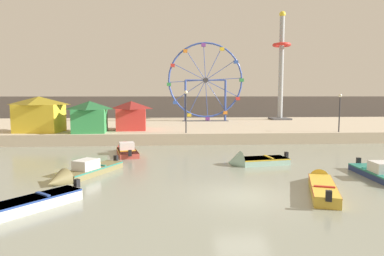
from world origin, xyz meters
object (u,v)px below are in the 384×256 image
(promenade_lamp_far, at_px, (340,107))
(carnival_booth_yellow_awning, at_px, (39,114))
(motorboat_mustard_yellow, at_px, (321,184))
(ferris_wheel_blue_frame, at_px, (206,82))
(carnival_booth_red_striped, at_px, (131,115))
(promenade_lamp_near, at_px, (186,105))
(motorboat_pale_grey, at_px, (11,209))
(drop_tower_steel_tower, at_px, (281,67))
(motorboat_seafoam, at_px, (251,161))
(motorboat_faded_red, at_px, (126,150))
(motorboat_olive_wood, at_px, (81,173))
(carnival_booth_green_kiosk, at_px, (90,116))

(promenade_lamp_far, bearing_deg, carnival_booth_yellow_awning, 176.46)
(motorboat_mustard_yellow, distance_m, ferris_wheel_blue_frame, 31.51)
(ferris_wheel_blue_frame, distance_m, carnival_booth_red_striped, 14.97)
(promenade_lamp_near, xyz_separation_m, promenade_lamp_far, (15.04, -0.02, -0.18))
(motorboat_pale_grey, height_order, carnival_booth_red_striped, carnival_booth_red_striped)
(ferris_wheel_blue_frame, xyz_separation_m, drop_tower_steel_tower, (11.32, 2.19, 2.19))
(drop_tower_steel_tower, distance_m, carnival_booth_yellow_awning, 33.19)
(promenade_lamp_near, relative_size, promenade_lamp_far, 1.09)
(motorboat_seafoam, bearing_deg, motorboat_pale_grey, 27.57)
(motorboat_faded_red, relative_size, promenade_lamp_far, 1.35)
(carnival_booth_red_striped, bearing_deg, motorboat_olive_wood, -97.12)
(motorboat_pale_grey, relative_size, motorboat_olive_wood, 0.85)
(motorboat_seafoam, relative_size, drop_tower_steel_tower, 0.28)
(ferris_wheel_blue_frame, distance_m, drop_tower_steel_tower, 11.74)
(motorboat_olive_wood, bearing_deg, promenade_lamp_far, 147.45)
(ferris_wheel_blue_frame, relative_size, promenade_lamp_far, 2.92)
(motorboat_faded_red, bearing_deg, motorboat_mustard_yellow, -148.44)
(drop_tower_steel_tower, bearing_deg, ferris_wheel_blue_frame, -169.06)
(motorboat_seafoam, distance_m, motorboat_mustard_yellow, 6.48)
(motorboat_olive_wood, height_order, carnival_booth_red_striped, carnival_booth_red_striped)
(promenade_lamp_far, bearing_deg, motorboat_olive_wood, -149.48)
(motorboat_olive_wood, relative_size, motorboat_seafoam, 1.26)
(motorboat_faded_red, distance_m, drop_tower_steel_tower, 30.49)
(motorboat_faded_red, bearing_deg, carnival_booth_red_striped, -9.29)
(ferris_wheel_blue_frame, relative_size, carnival_booth_red_striped, 2.99)
(motorboat_mustard_yellow, relative_size, promenade_lamp_near, 1.39)
(motorboat_mustard_yellow, bearing_deg, carnival_booth_green_kiosk, 60.97)
(ferris_wheel_blue_frame, distance_m, promenade_lamp_near, 15.36)
(motorboat_mustard_yellow, bearing_deg, motorboat_olive_wood, 95.13)
(motorboat_faded_red, relative_size, carnival_booth_green_kiosk, 1.25)
(motorboat_seafoam, bearing_deg, motorboat_faded_red, -39.68)
(carnival_booth_yellow_awning, relative_size, carnival_booth_red_striped, 1.32)
(carnival_booth_red_striped, bearing_deg, motorboat_pale_grey, -99.05)
(motorboat_seafoam, height_order, carnival_booth_green_kiosk, carnival_booth_green_kiosk)
(motorboat_olive_wood, bearing_deg, motorboat_faded_red, -163.75)
(ferris_wheel_blue_frame, distance_m, carnival_booth_yellow_awning, 22.17)
(motorboat_seafoam, relative_size, ferris_wheel_blue_frame, 0.41)
(motorboat_seafoam, height_order, carnival_booth_red_striped, carnival_booth_red_striped)
(motorboat_pale_grey, xyz_separation_m, promenade_lamp_near, (7.74, 18.76, 3.43))
(motorboat_olive_wood, distance_m, promenade_lamp_near, 14.78)
(promenade_lamp_far, bearing_deg, motorboat_mustard_yellow, -119.58)
(drop_tower_steel_tower, distance_m, carnival_booth_red_striped, 25.11)
(carnival_booth_green_kiosk, bearing_deg, motorboat_seafoam, -45.33)
(motorboat_faded_red, xyz_separation_m, motorboat_olive_wood, (-1.52, -8.08, 0.02))
(motorboat_pale_grey, distance_m, promenade_lamp_near, 20.58)
(drop_tower_steel_tower, xyz_separation_m, carnival_booth_red_striped, (-20.26, -13.54, -6.07))
(motorboat_olive_wood, bearing_deg, motorboat_pale_grey, 16.06)
(motorboat_faded_red, distance_m, carnival_booth_green_kiosk, 7.78)
(motorboat_pale_grey, distance_m, carnival_booth_yellow_awning, 21.71)
(ferris_wheel_blue_frame, relative_size, carnival_booth_yellow_awning, 2.27)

